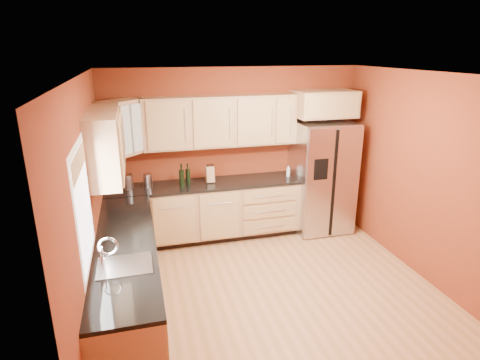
{
  "coord_description": "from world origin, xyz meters",
  "views": [
    {
      "loc": [
        -1.5,
        -3.98,
        2.86
      ],
      "look_at": [
        -0.2,
        0.9,
        1.2
      ],
      "focal_mm": 30.0,
      "sensor_mm": 36.0,
      "label": 1
    }
  ],
  "objects_px": {
    "canister_left": "(148,181)",
    "wine_bottle_a": "(188,174)",
    "knife_block": "(210,174)",
    "refrigerator": "(321,177)",
    "soap_dispenser": "(288,171)"
  },
  "relations": [
    {
      "from": "canister_left",
      "to": "wine_bottle_a",
      "type": "distance_m",
      "value": 0.59
    },
    {
      "from": "wine_bottle_a",
      "to": "knife_block",
      "type": "bearing_deg",
      "value": 2.83
    },
    {
      "from": "wine_bottle_a",
      "to": "refrigerator",
      "type": "bearing_deg",
      "value": -2.53
    },
    {
      "from": "soap_dispenser",
      "to": "refrigerator",
      "type": "bearing_deg",
      "value": -7.15
    },
    {
      "from": "wine_bottle_a",
      "to": "soap_dispenser",
      "type": "distance_m",
      "value": 1.59
    },
    {
      "from": "refrigerator",
      "to": "canister_left",
      "type": "relative_size",
      "value": 9.04
    },
    {
      "from": "knife_block",
      "to": "soap_dispenser",
      "type": "distance_m",
      "value": 1.25
    },
    {
      "from": "wine_bottle_a",
      "to": "knife_block",
      "type": "height_order",
      "value": "wine_bottle_a"
    },
    {
      "from": "canister_left",
      "to": "wine_bottle_a",
      "type": "height_order",
      "value": "wine_bottle_a"
    },
    {
      "from": "wine_bottle_a",
      "to": "soap_dispenser",
      "type": "height_order",
      "value": "wine_bottle_a"
    },
    {
      "from": "refrigerator",
      "to": "wine_bottle_a",
      "type": "height_order",
      "value": "refrigerator"
    },
    {
      "from": "refrigerator",
      "to": "soap_dispenser",
      "type": "xyz_separation_m",
      "value": [
        -0.55,
        0.07,
        0.12
      ]
    },
    {
      "from": "knife_block",
      "to": "soap_dispenser",
      "type": "xyz_separation_m",
      "value": [
        1.25,
        -0.04,
        -0.03
      ]
    },
    {
      "from": "canister_left",
      "to": "soap_dispenser",
      "type": "distance_m",
      "value": 2.18
    },
    {
      "from": "refrigerator",
      "to": "knife_block",
      "type": "bearing_deg",
      "value": 176.47
    }
  ]
}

